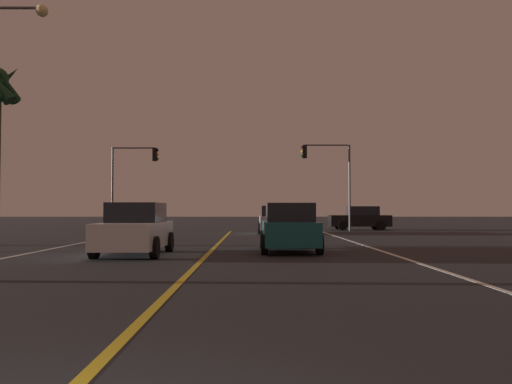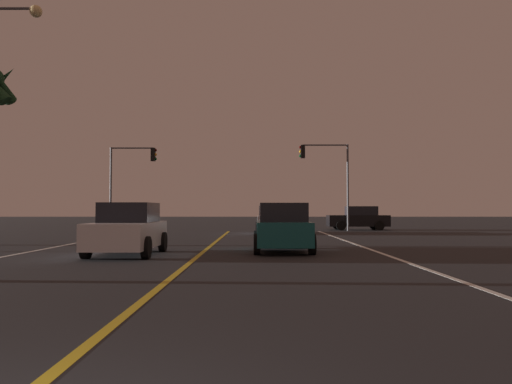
# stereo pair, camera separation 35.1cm
# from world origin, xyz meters

# --- Properties ---
(lane_edge_right) EXTENTS (0.16, 38.02, 0.01)m
(lane_edge_right) POSITION_xyz_m (6.06, 13.01, 0.00)
(lane_edge_right) COLOR silver
(lane_edge_right) RESTS_ON ground
(lane_center_divider) EXTENTS (0.16, 38.02, 0.01)m
(lane_center_divider) POSITION_xyz_m (0.00, 13.01, 0.00)
(lane_center_divider) COLOR gold
(lane_center_divider) RESTS_ON ground
(car_ahead_far) EXTENTS (2.02, 4.30, 1.70)m
(car_ahead_far) POSITION_xyz_m (2.82, 29.02, 0.82)
(car_ahead_far) COLOR black
(car_ahead_far) RESTS_ON ground
(car_oncoming) EXTENTS (2.02, 4.30, 1.70)m
(car_oncoming) POSITION_xyz_m (-2.34, 14.20, 0.82)
(car_oncoming) COLOR black
(car_oncoming) RESTS_ON ground
(car_lead_same_lane) EXTENTS (2.02, 4.30, 1.70)m
(car_lead_same_lane) POSITION_xyz_m (2.77, 15.54, 0.82)
(car_lead_same_lane) COLOR black
(car_lead_same_lane) RESTS_ON ground
(car_crossing_side) EXTENTS (4.30, 2.02, 1.70)m
(car_crossing_side) POSITION_xyz_m (9.21, 34.27, 0.82)
(car_crossing_side) COLOR black
(car_crossing_side) RESTS_ON ground
(traffic_light_near_right) EXTENTS (3.41, 0.36, 5.95)m
(traffic_light_near_right) POSITION_xyz_m (6.59, 32.52, 4.40)
(traffic_light_near_right) COLOR #4C4C51
(traffic_light_near_right) RESTS_ON ground
(traffic_light_near_left) EXTENTS (3.22, 0.36, 5.74)m
(traffic_light_near_left) POSITION_xyz_m (-6.66, 32.52, 4.25)
(traffic_light_near_left) COLOR #4C4C51
(traffic_light_near_left) RESTS_ON ground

